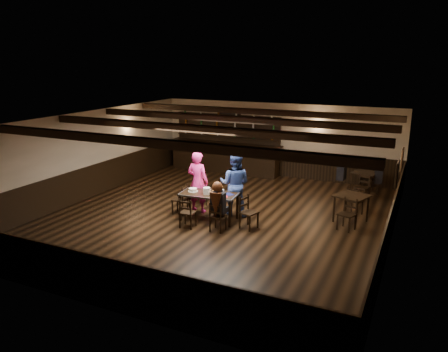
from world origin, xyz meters
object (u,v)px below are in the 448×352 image
at_px(woman_pink, 198,182).
at_px(cake, 193,190).
at_px(chair_near_right, 217,215).
at_px(chair_near_left, 187,211).
at_px(bar_counter, 225,153).
at_px(dining_table, 209,196).
at_px(man_blue, 235,184).

xyz_separation_m(woman_pink, cake, (0.12, -0.50, -0.09)).
bearing_deg(chair_near_right, chair_near_left, -173.33).
relative_size(cake, bar_counter, 0.06).
distance_m(dining_table, chair_near_right, 0.91).
xyz_separation_m(chair_near_left, man_blue, (0.71, 1.45, 0.43)).
bearing_deg(chair_near_left, cake, 106.74).
bearing_deg(woman_pink, cake, 105.59).
height_order(chair_near_left, man_blue, man_blue).
distance_m(chair_near_left, chair_near_right, 0.82).
xyz_separation_m(chair_near_right, bar_counter, (-2.41, 5.69, 0.28)).
height_order(chair_near_right, woman_pink, woman_pink).
bearing_deg(chair_near_left, woman_pink, 105.35).
bearing_deg(dining_table, man_blue, 55.84).
xyz_separation_m(chair_near_left, chair_near_right, (0.82, 0.10, -0.02)).
distance_m(chair_near_right, woman_pink, 1.70).
bearing_deg(chair_near_left, dining_table, 71.90).
bearing_deg(cake, man_blue, 36.59).
distance_m(dining_table, chair_near_left, 0.83).
bearing_deg(bar_counter, chair_near_left, -74.55).
height_order(dining_table, chair_near_left, chair_near_left).
bearing_deg(cake, chair_near_left, -73.26).
bearing_deg(cake, dining_table, 2.10).
bearing_deg(cake, bar_counter, 105.25).
distance_m(chair_near_left, man_blue, 1.67).
distance_m(chair_near_left, cake, 0.85).
bearing_deg(woman_pink, chair_near_left, 107.70).
xyz_separation_m(dining_table, cake, (-0.48, -0.02, 0.12)).
relative_size(chair_near_left, bar_counter, 0.18).
bearing_deg(chair_near_right, woman_pink, 135.04).
bearing_deg(woman_pink, man_blue, -167.27).
relative_size(chair_near_right, bar_counter, 0.17).
relative_size(chair_near_left, man_blue, 0.44).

